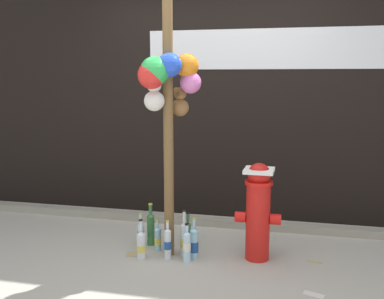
{
  "coord_description": "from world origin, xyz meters",
  "views": [
    {
      "loc": [
        0.84,
        -3.28,
        1.57
      ],
      "look_at": [
        0.03,
        0.32,
        0.96
      ],
      "focal_mm": 41.18,
      "sensor_mm": 36.0,
      "label": 1
    }
  ],
  "objects_px": {
    "bottle_2": "(184,238)",
    "bottle_7": "(158,239)",
    "bottle_3": "(141,234)",
    "fire_hydrant": "(258,209)",
    "bottle_6": "(188,232)",
    "bottle_1": "(151,228)",
    "memorial_post": "(167,58)",
    "bottle_8": "(168,243)",
    "bottle_0": "(187,246)",
    "bottle_4": "(194,243)",
    "bottle_5": "(141,244)"
  },
  "relations": [
    {
      "from": "bottle_6",
      "to": "bottle_8",
      "type": "distance_m",
      "value": 0.4
    },
    {
      "from": "bottle_4",
      "to": "bottle_5",
      "type": "relative_size",
      "value": 1.03
    },
    {
      "from": "bottle_4",
      "to": "fire_hydrant",
      "type": "bearing_deg",
      "value": 11.02
    },
    {
      "from": "bottle_8",
      "to": "bottle_1",
      "type": "bearing_deg",
      "value": 130.96
    },
    {
      "from": "bottle_2",
      "to": "bottle_7",
      "type": "xyz_separation_m",
      "value": [
        -0.26,
        0.04,
        -0.04
      ]
    },
    {
      "from": "fire_hydrant",
      "to": "bottle_6",
      "type": "bearing_deg",
      "value": 162.92
    },
    {
      "from": "fire_hydrant",
      "to": "bottle_1",
      "type": "bearing_deg",
      "value": 174.29
    },
    {
      "from": "bottle_0",
      "to": "memorial_post",
      "type": "bearing_deg",
      "value": 157.68
    },
    {
      "from": "bottle_7",
      "to": "bottle_3",
      "type": "bearing_deg",
      "value": 172.5
    },
    {
      "from": "fire_hydrant",
      "to": "bottle_3",
      "type": "bearing_deg",
      "value": 179.74
    },
    {
      "from": "fire_hydrant",
      "to": "bottle_7",
      "type": "bearing_deg",
      "value": -178.88
    },
    {
      "from": "bottle_1",
      "to": "bottle_6",
      "type": "xyz_separation_m",
      "value": [
        0.34,
        0.1,
        -0.05
      ]
    },
    {
      "from": "bottle_4",
      "to": "bottle_8",
      "type": "relative_size",
      "value": 1.04
    },
    {
      "from": "fire_hydrant",
      "to": "bottle_0",
      "type": "distance_m",
      "value": 0.69
    },
    {
      "from": "bottle_7",
      "to": "fire_hydrant",
      "type": "bearing_deg",
      "value": 1.12
    },
    {
      "from": "bottle_1",
      "to": "bottle_5",
      "type": "height_order",
      "value": "bottle_1"
    },
    {
      "from": "bottle_2",
      "to": "bottle_3",
      "type": "distance_m",
      "value": 0.43
    },
    {
      "from": "bottle_3",
      "to": "bottle_7",
      "type": "distance_m",
      "value": 0.17
    },
    {
      "from": "bottle_4",
      "to": "bottle_5",
      "type": "bearing_deg",
      "value": -165.37
    },
    {
      "from": "bottle_2",
      "to": "bottle_7",
      "type": "relative_size",
      "value": 1.41
    },
    {
      "from": "bottle_7",
      "to": "memorial_post",
      "type": "bearing_deg",
      "value": -39.05
    },
    {
      "from": "bottle_1",
      "to": "bottle_6",
      "type": "relative_size",
      "value": 1.31
    },
    {
      "from": "memorial_post",
      "to": "bottle_2",
      "type": "height_order",
      "value": "memorial_post"
    },
    {
      "from": "fire_hydrant",
      "to": "bottle_5",
      "type": "bearing_deg",
      "value": -167.33
    },
    {
      "from": "bottle_3",
      "to": "bottle_5",
      "type": "relative_size",
      "value": 0.94
    },
    {
      "from": "memorial_post",
      "to": "bottle_4",
      "type": "xyz_separation_m",
      "value": [
        0.23,
        0.02,
        -1.59
      ]
    },
    {
      "from": "bottle_4",
      "to": "bottle_0",
      "type": "bearing_deg",
      "value": -114.27
    },
    {
      "from": "bottle_8",
      "to": "memorial_post",
      "type": "bearing_deg",
      "value": 98.02
    },
    {
      "from": "bottle_0",
      "to": "fire_hydrant",
      "type": "bearing_deg",
      "value": 18.9
    },
    {
      "from": "bottle_8",
      "to": "bottle_6",
      "type": "bearing_deg",
      "value": 76.9
    },
    {
      "from": "bottle_1",
      "to": "bottle_7",
      "type": "relative_size",
      "value": 1.37
    },
    {
      "from": "bottle_5",
      "to": "bottle_8",
      "type": "relative_size",
      "value": 1.02
    },
    {
      "from": "bottle_2",
      "to": "bottle_7",
      "type": "height_order",
      "value": "bottle_2"
    },
    {
      "from": "fire_hydrant",
      "to": "bottle_8",
      "type": "distance_m",
      "value": 0.84
    },
    {
      "from": "bottle_3",
      "to": "bottle_7",
      "type": "relative_size",
      "value": 1.14
    },
    {
      "from": "bottle_1",
      "to": "bottle_4",
      "type": "distance_m",
      "value": 0.51
    },
    {
      "from": "fire_hydrant",
      "to": "bottle_6",
      "type": "relative_size",
      "value": 2.76
    },
    {
      "from": "bottle_0",
      "to": "bottle_4",
      "type": "relative_size",
      "value": 0.94
    },
    {
      "from": "memorial_post",
      "to": "fire_hydrant",
      "type": "distance_m",
      "value": 1.49
    },
    {
      "from": "fire_hydrant",
      "to": "bottle_5",
      "type": "relative_size",
      "value": 2.4
    },
    {
      "from": "bottle_4",
      "to": "bottle_6",
      "type": "xyz_separation_m",
      "value": [
        -0.13,
        0.31,
        -0.02
      ]
    },
    {
      "from": "bottle_4",
      "to": "bottle_7",
      "type": "relative_size",
      "value": 1.24
    },
    {
      "from": "fire_hydrant",
      "to": "bottle_1",
      "type": "xyz_separation_m",
      "value": [
        -1.0,
        0.1,
        -0.28
      ]
    },
    {
      "from": "bottle_7",
      "to": "bottle_8",
      "type": "bearing_deg",
      "value": -49.66
    },
    {
      "from": "fire_hydrant",
      "to": "bottle_4",
      "type": "bearing_deg",
      "value": -168.98
    },
    {
      "from": "memorial_post",
      "to": "bottle_7",
      "type": "height_order",
      "value": "memorial_post"
    },
    {
      "from": "fire_hydrant",
      "to": "bottle_2",
      "type": "distance_m",
      "value": 0.71
    },
    {
      "from": "bottle_6",
      "to": "bottle_7",
      "type": "relative_size",
      "value": 1.05
    },
    {
      "from": "bottle_4",
      "to": "memorial_post",
      "type": "bearing_deg",
      "value": -175.17
    },
    {
      "from": "fire_hydrant",
      "to": "bottle_5",
      "type": "xyz_separation_m",
      "value": [
        -0.99,
        -0.22,
        -0.32
      ]
    }
  ]
}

